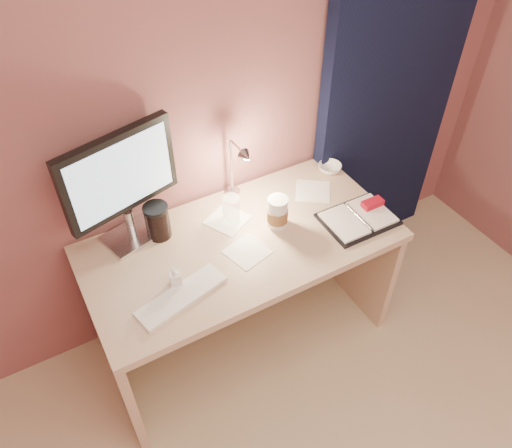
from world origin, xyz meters
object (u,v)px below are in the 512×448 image
lotion_bottle (175,277)px  dark_jar (158,223)px  keyboard (182,296)px  desk (235,264)px  planner (359,217)px  bowl (330,168)px  coffee_cup (277,213)px  desk_lamp (238,169)px  monitor (120,181)px  clear_cup (231,210)px

lotion_bottle → dark_jar: 0.31m
keyboard → desk: bearing=20.1°
desk → planner: planner is taller
planner → lotion_bottle: lotion_bottle is taller
lotion_bottle → dark_jar: (0.05, 0.31, 0.02)m
keyboard → dark_jar: dark_jar is taller
keyboard → dark_jar: bearing=68.0°
bowl → dark_jar: 0.94m
coffee_cup → desk_lamp: (-0.08, 0.22, 0.13)m
keyboard → desk_lamp: desk_lamp is taller
keyboard → planner: size_ratio=1.15×
monitor → keyboard: 0.53m
desk → coffee_cup: coffee_cup is taller
clear_cup → desk_lamp: desk_lamp is taller
desk → keyboard: size_ratio=3.64×
planner → bowl: size_ratio=2.77×
keyboard → planner: planner is taller
coffee_cup → monitor: bearing=157.5°
bowl → dark_jar: dark_jar is taller
lotion_bottle → desk_lamp: 0.59m
bowl → dark_jar: size_ratio=0.80×
coffee_cup → bowl: bearing=25.5°
lotion_bottle → planner: bearing=-3.4°
dark_jar → monitor: bearing=156.9°
keyboard → dark_jar: 0.39m
lotion_bottle → monitor: bearing=99.8°
clear_cup → dark_jar: 0.33m
keyboard → lotion_bottle: size_ratio=3.76×
keyboard → bowl: bowl is taller
keyboard → bowl: size_ratio=3.19×
planner → monitor: bearing=157.8°
clear_cup → desk_lamp: size_ratio=0.43×
monitor → bowl: 1.09m
desk → planner: size_ratio=4.19×
desk → clear_cup: clear_cup is taller
desk → lotion_bottle: size_ratio=13.67×
monitor → bowl: (1.05, -0.04, -0.30)m
monitor → coffee_cup: (0.60, -0.25, -0.25)m
dark_jar → desk_lamp: desk_lamp is taller
monitor → coffee_cup: bearing=-37.7°
bowl → desk_lamp: bearing=179.3°
bowl → keyboard: bearing=-158.9°
keyboard → clear_cup: 0.48m
monitor → planner: (0.95, -0.41, -0.31)m
dark_jar → coffee_cup: bearing=-22.4°
dark_jar → lotion_bottle: bearing=-99.0°
desk_lamp → dark_jar: bearing=178.7°
planner → lotion_bottle: 0.90m
monitor → lotion_bottle: bearing=-95.4°
bowl → lotion_bottle: size_ratio=1.18×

